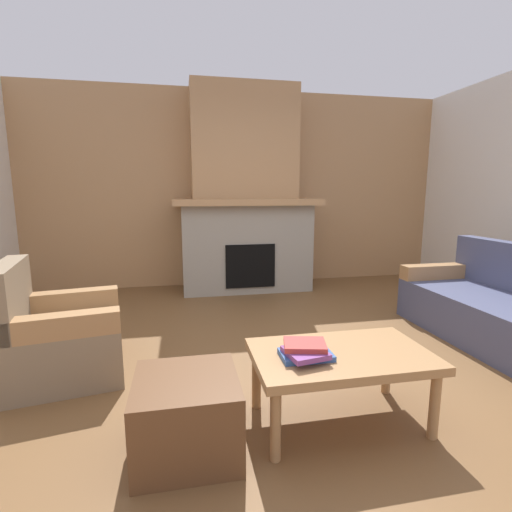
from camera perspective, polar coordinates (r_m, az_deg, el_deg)
The scene contains 8 objects.
ground at distance 2.88m, azimuth 7.65°, elevation -17.64°, with size 9.00×9.00×0.00m, color brown.
wall_back_wood_panel at distance 5.48m, azimuth -2.35°, elevation 10.02°, with size 6.00×0.12×2.70m, color tan.
fireplace at distance 5.11m, azimuth -1.67°, elevation 7.95°, with size 1.90×0.82×2.70m.
couch at distance 3.99m, azimuth 33.61°, elevation -7.01°, with size 0.85×1.80×0.85m.
armchair at distance 3.10m, azimuth -27.91°, elevation -10.81°, with size 0.88×0.88×0.85m.
coffee_table at distance 2.26m, azimuth 12.71°, elevation -15.22°, with size 1.00×0.60×0.43m.
ottoman at distance 2.11m, azimuth -10.41°, elevation -22.59°, with size 0.52×0.52×0.40m, color brown.
book_stack_near_edge at distance 2.11m, azimuth 7.51°, elevation -14.11°, with size 0.28×0.27×0.09m.
Camera 1 is at (-0.85, -2.42, 1.32)m, focal length 26.39 mm.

